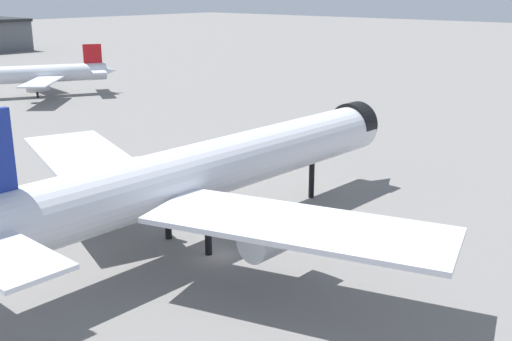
{
  "coord_description": "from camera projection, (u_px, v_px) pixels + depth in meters",
  "views": [
    {
      "loc": [
        -39.95,
        -39.99,
        25.45
      ],
      "look_at": [
        10.18,
        3.5,
        5.82
      ],
      "focal_mm": 43.42,
      "sensor_mm": 36.0,
      "label": 1
    }
  ],
  "objects": [
    {
      "name": "traffic_cone_near_nose",
      "position": [
        185.0,
        147.0,
        101.24
      ],
      "size": [
        0.62,
        0.62,
        0.77
      ],
      "primitive_type": "cone",
      "color": "#F2600C",
      "rests_on": "ground"
    },
    {
      "name": "ground",
      "position": [
        215.0,
        255.0,
        61.29
      ],
      "size": [
        900.0,
        900.0,
        0.0
      ],
      "primitive_type": "plane",
      "color": "slate"
    },
    {
      "name": "airliner_near_gate",
      "position": [
        203.0,
        172.0,
        63.05
      ],
      "size": [
        63.2,
        57.84,
        16.89
      ],
      "rotation": [
        0.0,
        0.0,
        -0.02
      ],
      "color": "silver",
      "rests_on": "ground"
    },
    {
      "name": "airliner_far_taxiway",
      "position": [
        28.0,
        75.0,
        149.0
      ],
      "size": [
        39.02,
        35.07,
        12.16
      ],
      "rotation": [
        0.0,
        0.0,
        2.64
      ],
      "color": "silver",
      "rests_on": "ground"
    }
  ]
}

